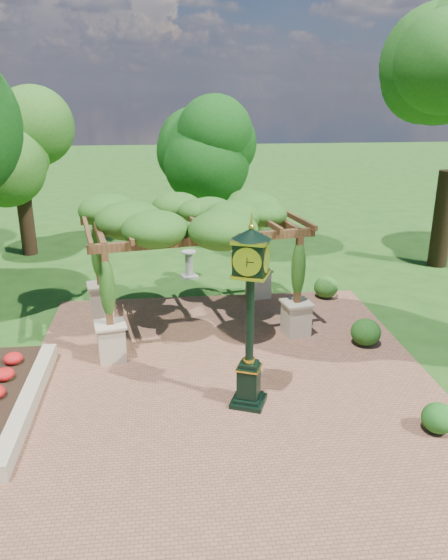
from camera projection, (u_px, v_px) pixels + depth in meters
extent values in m
plane|color=#1E4714|center=(236.00, 409.00, 12.22)|extent=(120.00, 120.00, 0.00)
cube|color=brown|center=(231.00, 386.00, 13.15)|extent=(10.00, 12.00, 0.04)
cube|color=#C6B793|center=(29.00, 402.00, 12.16)|extent=(0.35, 5.00, 0.40)
cube|color=black|center=(248.00, 401.00, 12.37)|extent=(0.95, 0.95, 0.11)
cube|color=black|center=(249.00, 382.00, 12.21)|extent=(0.59, 0.59, 0.82)
cube|color=gold|center=(249.00, 367.00, 12.09)|extent=(0.67, 0.67, 0.04)
cylinder|color=black|center=(250.00, 318.00, 11.69)|extent=(0.24, 0.24, 2.10)
cube|color=black|center=(251.00, 257.00, 11.23)|extent=(0.83, 0.83, 0.64)
cylinder|color=white|center=(247.00, 262.00, 10.94)|extent=(0.52, 0.23, 0.55)
cone|color=black|center=(251.00, 234.00, 11.07)|extent=(1.07, 1.07, 0.23)
sphere|color=gold|center=(251.00, 227.00, 11.02)|extent=(0.13, 0.13, 0.13)
cube|color=beige|center=(111.00, 342.00, 14.29)|extent=(0.80, 0.80, 0.95)
cube|color=brown|center=(107.00, 288.00, 13.79)|extent=(0.20, 0.20, 1.95)
cube|color=beige|center=(296.00, 319.00, 15.72)|extent=(0.80, 0.80, 0.95)
cube|color=brown|center=(298.00, 270.00, 15.22)|extent=(0.20, 0.20, 1.95)
cube|color=beige|center=(101.00, 300.00, 17.13)|extent=(0.80, 0.80, 0.95)
cube|color=brown|center=(97.00, 254.00, 16.63)|extent=(0.20, 0.20, 1.95)
cube|color=beige|center=(258.00, 283.00, 18.57)|extent=(0.80, 0.80, 0.95)
cube|color=brown|center=(259.00, 241.00, 18.07)|extent=(0.20, 0.20, 1.95)
cube|color=brown|center=(207.00, 240.00, 14.15)|extent=(6.02, 1.27, 0.23)
cube|color=brown|center=(181.00, 215.00, 17.00)|extent=(6.02, 1.27, 0.23)
ellipsoid|color=#265418|center=(193.00, 216.00, 15.48)|extent=(6.69, 4.85, 1.05)
cube|color=#97978F|center=(189.00, 276.00, 20.67)|extent=(0.71, 0.71, 0.10)
cylinder|color=#97978F|center=(189.00, 264.00, 20.51)|extent=(0.36, 0.36, 0.94)
cylinder|color=#97978F|center=(189.00, 252.00, 20.34)|extent=(0.68, 0.68, 0.05)
ellipsoid|color=#1C5618|center=(439.00, 418.00, 11.28)|extent=(0.88, 0.88, 0.63)
ellipsoid|color=#1D4C15|center=(366.00, 332.00, 15.10)|extent=(0.87, 0.87, 0.75)
ellipsoid|color=#285D1B|center=(326.00, 287.00, 18.52)|extent=(0.91, 0.91, 0.74)
cylinder|color=#301E12|center=(27.00, 225.00, 23.20)|extent=(0.63, 0.63, 2.58)
ellipsoid|color=#2B5A19|center=(17.00, 145.00, 22.09)|extent=(3.32, 3.32, 4.07)
cylinder|color=#2E2112|center=(212.00, 215.00, 25.30)|extent=(0.62, 0.62, 2.47)
ellipsoid|color=#0F3C0F|center=(211.00, 144.00, 24.23)|extent=(3.44, 3.44, 3.90)
cylinder|color=black|center=(443.00, 219.00, 21.50)|extent=(0.75, 0.75, 3.80)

